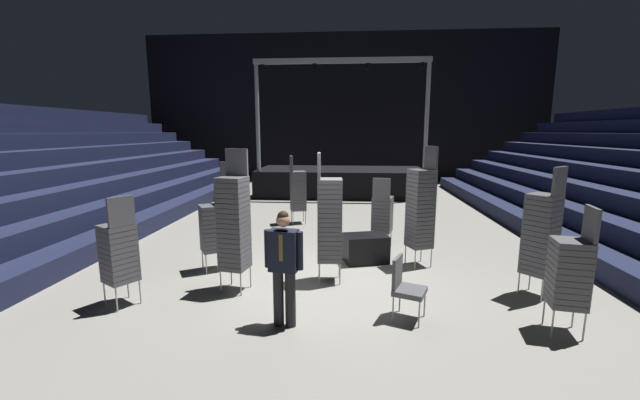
% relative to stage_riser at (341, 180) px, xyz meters
% --- Properties ---
extents(ground_plane, '(22.00, 30.00, 0.10)m').
position_rel_stage_riser_xyz_m(ground_plane, '(0.00, -10.02, -0.70)').
color(ground_plane, gray).
extents(arena_end_wall, '(22.00, 0.30, 8.00)m').
position_rel_stage_riser_xyz_m(arena_end_wall, '(0.00, 4.98, 3.35)').
color(arena_end_wall, black).
rests_on(arena_end_wall, ground_plane).
extents(stage_riser, '(7.19, 3.24, 5.55)m').
position_rel_stage_riser_xyz_m(stage_riser, '(0.00, 0.00, 0.00)').
color(stage_riser, black).
rests_on(stage_riser, ground_plane).
extents(man_with_tie, '(0.57, 0.29, 1.69)m').
position_rel_stage_riser_xyz_m(man_with_tie, '(-0.53, -11.81, 0.31)').
color(man_with_tie, black).
rests_on(man_with_tie, ground_plane).
extents(chair_stack_front_left, '(0.57, 0.57, 2.48)m').
position_rel_stage_riser_xyz_m(chair_stack_front_left, '(1.83, -9.08, 0.59)').
color(chair_stack_front_left, '#B2B5BA').
rests_on(chair_stack_front_left, ground_plane).
extents(chair_stack_front_right, '(0.55, 0.55, 1.71)m').
position_rel_stage_riser_xyz_m(chair_stack_front_right, '(1.16, -7.91, 0.21)').
color(chair_stack_front_right, '#B2B5BA').
rests_on(chair_stack_front_right, ground_plane).
extents(chair_stack_mid_left, '(0.46, 0.46, 2.39)m').
position_rel_stage_riser_xyz_m(chair_stack_mid_left, '(0.02, -10.07, 0.55)').
color(chair_stack_mid_left, '#B2B5BA').
rests_on(chair_stack_mid_left, ground_plane).
extents(chair_stack_mid_right, '(0.55, 0.55, 2.05)m').
position_rel_stage_riser_xyz_m(chair_stack_mid_right, '(-1.17, -5.53, 0.38)').
color(chair_stack_mid_right, '#B2B5BA').
rests_on(chair_stack_mid_right, ground_plane).
extents(chair_stack_mid_centre, '(0.62, 0.62, 2.22)m').
position_rel_stage_riser_xyz_m(chair_stack_mid_centre, '(3.56, -10.48, 0.47)').
color(chair_stack_mid_centre, '#B2B5BA').
rests_on(chair_stack_mid_centre, ground_plane).
extents(chair_stack_rear_left, '(0.61, 0.61, 1.79)m').
position_rel_stage_riser_xyz_m(chair_stack_rear_left, '(-2.33, -9.66, 0.26)').
color(chair_stack_rear_left, '#B2B5BA').
rests_on(chair_stack_rear_left, ground_plane).
extents(chair_stack_rear_right, '(0.51, 0.51, 2.48)m').
position_rel_stage_riser_xyz_m(chair_stack_rear_right, '(-1.59, -10.62, 0.59)').
color(chair_stack_rear_right, '#B2B5BA').
rests_on(chair_stack_rear_right, ground_plane).
extents(chair_stack_rear_centre, '(0.61, 0.61, 1.79)m').
position_rel_stage_riser_xyz_m(chair_stack_rear_centre, '(-3.24, -11.34, 0.26)').
color(chair_stack_rear_centre, '#B2B5BA').
rests_on(chair_stack_rear_centre, ground_plane).
extents(chair_stack_aisle_left, '(0.51, 0.51, 1.79)m').
position_rel_stage_riser_xyz_m(chair_stack_aisle_left, '(3.37, -11.71, 0.26)').
color(chair_stack_aisle_left, '#B2B5BA').
rests_on(chair_stack_aisle_left, ground_plane).
extents(chair_stack_aisle_right, '(0.53, 0.53, 1.79)m').
position_rel_stage_riser_xyz_m(chair_stack_aisle_right, '(-3.62, -4.47, 0.26)').
color(chair_stack_aisle_right, '#B2B5BA').
rests_on(chair_stack_aisle_right, ground_plane).
extents(equipment_road_case, '(1.02, 0.81, 0.59)m').
position_rel_stage_riser_xyz_m(equipment_road_case, '(0.74, -8.94, -0.35)').
color(equipment_road_case, black).
rests_on(equipment_road_case, ground_plane).
extents(loose_chair_near_man, '(0.57, 0.57, 0.95)m').
position_rel_stage_riser_xyz_m(loose_chair_near_man, '(1.22, -11.46, -0.11)').
color(loose_chair_near_man, '#B2B5BA').
rests_on(loose_chair_near_man, ground_plane).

